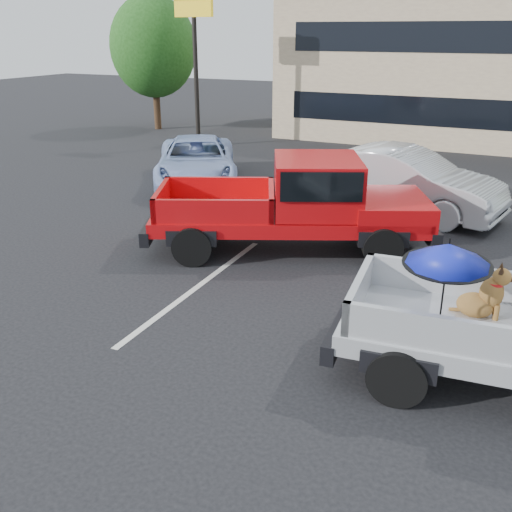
# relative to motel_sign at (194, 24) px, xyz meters

# --- Properties ---
(ground) EXTENTS (90.00, 90.00, 0.00)m
(ground) POSITION_rel_motel_sign_xyz_m (10.00, -14.00, -4.65)
(ground) COLOR black
(ground) RESTS_ON ground
(stripe_left) EXTENTS (0.12, 5.00, 0.01)m
(stripe_left) POSITION_rel_motel_sign_xyz_m (7.00, -12.00, -4.65)
(stripe_left) COLOR silver
(stripe_left) RESTS_ON ground
(motel_sign) EXTENTS (1.60, 0.22, 6.00)m
(motel_sign) POSITION_rel_motel_sign_xyz_m (0.00, 0.00, 0.00)
(motel_sign) COLOR black
(motel_sign) RESTS_ON ground
(tree_left) EXTENTS (3.96, 3.96, 6.02)m
(tree_left) POSITION_rel_motel_sign_xyz_m (-4.00, 3.00, -0.92)
(tree_left) COLOR #332114
(tree_left) RESTS_ON ground
(red_pickup) EXTENTS (6.34, 4.34, 1.98)m
(red_pickup) POSITION_rel_motel_sign_xyz_m (8.13, -9.31, -3.57)
(red_pickup) COLOR black
(red_pickup) RESTS_ON ground
(silver_sedan) EXTENTS (5.32, 2.79, 1.67)m
(silver_sedan) POSITION_rel_motel_sign_xyz_m (9.43, -5.80, -3.82)
(silver_sedan) COLOR silver
(silver_sedan) RESTS_ON ground
(blue_suv) EXTENTS (4.52, 5.55, 1.41)m
(blue_suv) POSITION_rel_motel_sign_xyz_m (3.13, -5.45, -3.95)
(blue_suv) COLOR #90A7D7
(blue_suv) RESTS_ON ground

